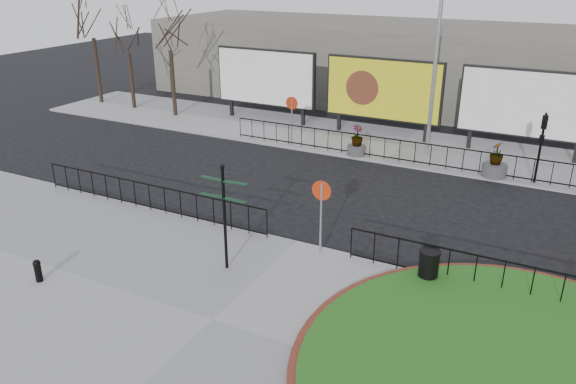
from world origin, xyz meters
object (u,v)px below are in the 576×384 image
Objects in this scene: billboard_mid at (383,90)px; planter_c at (495,164)px; fingerpost_sign at (224,207)px; litter_bin at (429,266)px; planter_a at (357,143)px; lamp_post at (436,56)px; bollard at (38,270)px.

planter_c is at bearing -29.34° from billboard_mid.
fingerpost_sign is 3.26× the size of litter_bin.
planter_c reaches higher than planter_a.
billboard_mid is at bearing 94.21° from fingerpost_sign.
fingerpost_sign is at bearing -116.60° from planter_c.
billboard_mid is 4.23m from lamp_post.
fingerpost_sign is 2.29× the size of planter_a.
lamp_post is 9.02× the size of litter_bin.
planter_a is (-3.01, -1.60, -4.14)m from lamp_post.
lamp_post is at bearing 67.05° from bollard.
planter_c is (3.35, -1.60, -4.17)m from lamp_post.
litter_bin is 0.66× the size of planter_c.
planter_a reaches higher than litter_bin.
lamp_post reaches higher than billboard_mid.
lamp_post is at bearing 81.84° from fingerpost_sign.
lamp_post is 6.33× the size of planter_a.
fingerpost_sign is 5.69m from bollard.
planter_c is at bearing 55.41° from bollard.
billboard_mid is 0.67× the size of lamp_post.
planter_c is at bearing 0.00° from planter_a.
bollard is 15.67m from planter_a.
lamp_post is 5.94× the size of planter_c.
billboard_mid reaches higher than planter_a.
billboard_mid is 14.97m from litter_bin.
fingerpost_sign is 6.16m from litter_bin.
planter_a is (-0.36, 11.96, -1.45)m from fingerpost_sign.
bollard is 0.68× the size of litter_bin.
fingerpost_sign is 2.15× the size of planter_c.
planter_c is (0.35, 10.00, 0.02)m from litter_bin.
bollard is 18.37m from planter_c.
fingerpost_sign reaches higher than bollard.
planter_a reaches higher than bollard.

